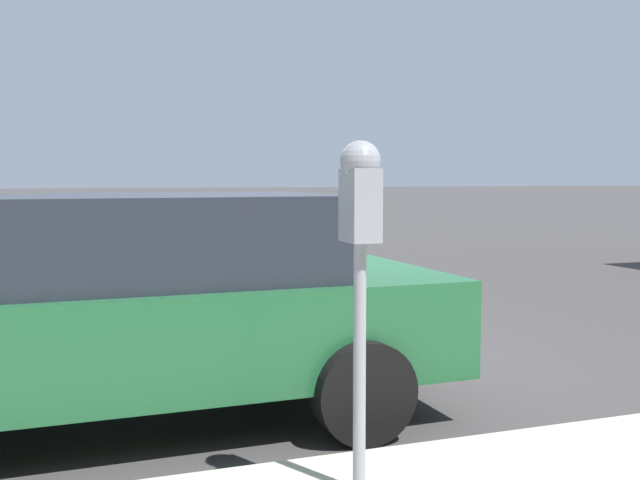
% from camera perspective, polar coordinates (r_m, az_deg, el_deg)
% --- Properties ---
extents(ground_plane, '(220.00, 220.00, 0.00)m').
position_cam_1_polar(ground_plane, '(6.38, -2.07, -9.95)').
color(ground_plane, '#3D3A3A').
extents(parking_meter, '(0.21, 0.19, 1.66)m').
position_cam_1_polar(parking_meter, '(3.47, 3.07, 1.14)').
color(parking_meter, gray).
rests_on(parking_meter, sidewalk).
extents(car_green, '(2.04, 4.39, 1.51)m').
position_cam_1_polar(car_green, '(5.07, -14.49, -4.80)').
color(car_green, '#1E5B33').
rests_on(car_green, ground_plane).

